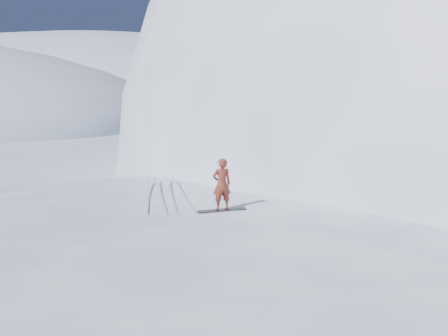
# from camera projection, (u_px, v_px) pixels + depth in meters

# --- Properties ---
(near_ridge) EXTENTS (36.00, 28.00, 4.80)m
(near_ridge) POSITION_uv_depth(u_px,v_px,m) (231.00, 291.00, 14.87)
(near_ridge) COLOR white
(near_ridge) RESTS_ON ground
(peak_shoulder) EXTENTS (28.00, 24.00, 18.00)m
(peak_shoulder) POSITION_uv_depth(u_px,v_px,m) (390.00, 182.00, 31.00)
(peak_shoulder) COLOR white
(peak_shoulder) RESTS_ON ground
(far_ridge_c) EXTENTS (140.00, 90.00, 36.00)m
(far_ridge_c) POSITION_uv_depth(u_px,v_px,m) (88.00, 108.00, 122.77)
(far_ridge_c) COLOR white
(far_ridge_c) RESTS_ON ground
(wind_bumps) EXTENTS (16.00, 14.40, 1.00)m
(wind_bumps) POSITION_uv_depth(u_px,v_px,m) (175.00, 302.00, 14.10)
(wind_bumps) COLOR white
(wind_bumps) RESTS_ON ground
(snowboard) EXTENTS (1.46, 0.80, 0.02)m
(snowboard) POSITION_uv_depth(u_px,v_px,m) (222.00, 210.00, 14.71)
(snowboard) COLOR black
(snowboard) RESTS_ON near_ridge
(snowboarder) EXTENTS (0.66, 0.55, 1.53)m
(snowboarder) POSITION_uv_depth(u_px,v_px,m) (222.00, 184.00, 14.57)
(snowboarder) COLOR maroon
(snowboarder) RESTS_ON snowboard
(board_tracks) EXTENTS (2.67, 5.89, 0.04)m
(board_tracks) POSITION_uv_depth(u_px,v_px,m) (165.00, 191.00, 17.17)
(board_tracks) COLOR silver
(board_tracks) RESTS_ON ground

